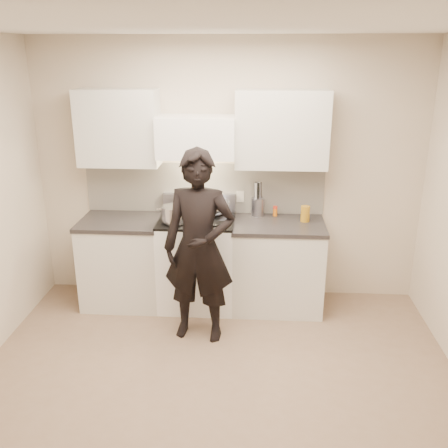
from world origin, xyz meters
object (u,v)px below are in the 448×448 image
object	(u,v)px
counter_right	(277,265)
person	(199,247)
stove	(197,262)
utensil_crock	(258,205)
wok	(213,206)

from	to	relation	value
counter_right	person	xyz separation A→B (m)	(-0.73, -0.62, 0.43)
counter_right	stove	bearing A→B (deg)	-180.00
counter_right	utensil_crock	xyz separation A→B (m)	(-0.22, 0.23, 0.57)
counter_right	utensil_crock	bearing A→B (deg)	133.19
wok	person	distance (m)	0.74
stove	utensil_crock	bearing A→B (deg)	20.54
counter_right	wok	world-z (taller)	wok
stove	counter_right	size ratio (longest dim) A/B	1.04
person	stove	bearing A→B (deg)	105.68
stove	wok	xyz separation A→B (m)	(0.16, 0.09, 0.58)
wok	person	size ratio (longest dim) A/B	0.24
wok	person	xyz separation A→B (m)	(-0.06, -0.72, -0.17)
counter_right	wok	distance (m)	0.90
stove	person	bearing A→B (deg)	-81.24
counter_right	utensil_crock	distance (m)	0.65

